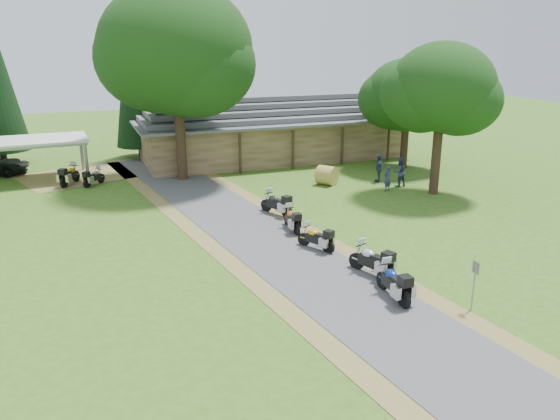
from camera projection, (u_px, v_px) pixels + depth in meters
name	position (u px, v px, depth m)	size (l,w,h in m)	color
ground	(340.00, 292.00, 20.60)	(120.00, 120.00, 0.00)	#395818
driveway	(288.00, 256.00, 24.00)	(46.00, 46.00, 0.00)	#4B4B4E
lodge	(272.00, 127.00, 43.30)	(21.40, 9.40, 4.90)	brown
carport	(39.00, 159.00, 36.60)	(6.41, 4.28, 2.78)	silver
motorcycle_row_a	(393.00, 281.00, 19.89)	(2.02, 0.66, 1.38)	navy
motorcycle_row_b	(372.00, 259.00, 21.82)	(2.04, 0.67, 1.40)	#B8BBC1
motorcycle_row_c	(316.00, 237.00, 24.53)	(1.78, 0.58, 1.22)	gold
motorcycle_row_d	(292.00, 218.00, 26.99)	(1.83, 0.60, 1.25)	orange
motorcycle_row_e	(276.00, 203.00, 29.38)	(2.00, 0.65, 1.37)	black
motorcycle_carport_a	(70.00, 174.00, 35.43)	(2.08, 0.68, 1.42)	#BF940E
motorcycle_carport_b	(94.00, 176.00, 35.35)	(1.75, 0.57, 1.20)	slate
person_a	(387.00, 176.00, 33.90)	(0.56, 0.40, 1.96)	navy
person_b	(400.00, 170.00, 34.98)	(0.63, 0.45, 2.21)	navy
person_c	(379.00, 166.00, 36.05)	(0.62, 0.44, 2.17)	navy
hay_bale	(327.00, 175.00, 35.51)	(1.24, 1.24, 1.14)	olive
sign_post	(474.00, 286.00, 18.89)	(0.34, 0.06, 1.88)	gray
oak_lodge_left	(177.00, 76.00, 34.91)	(9.77, 9.77, 13.73)	black
oak_lodge_right	(407.00, 109.00, 39.04)	(6.07, 6.07, 8.57)	black
oak_driveway	(440.00, 108.00, 32.10)	(6.13, 6.13, 10.39)	black
cedar_near	(135.00, 73.00, 41.91)	(3.65, 3.65, 13.21)	black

